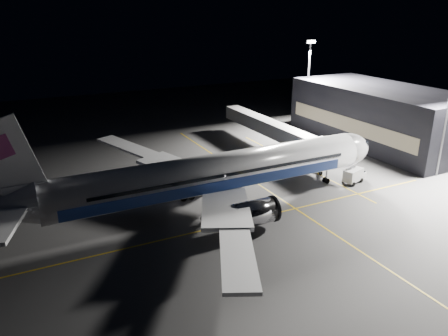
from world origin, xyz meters
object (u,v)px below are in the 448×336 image
jet_bridge (276,130)px  safety_cone_c (196,192)px  airliner (209,175)px  floodlight_mast_south (448,106)px  floodlight_mast_north (308,76)px  service_truck (354,175)px  safety_cone_b (189,191)px  safety_cone_a (152,200)px  baggage_tug (169,167)px

jet_bridge → safety_cone_c: jet_bridge is taller
airliner → floodlight_mast_south: bearing=-8.3°
floodlight_mast_north → service_truck: 38.68m
jet_bridge → safety_cone_b: 26.65m
floodlight_mast_north → safety_cone_a: 56.01m
service_truck → safety_cone_b: 27.83m
airliner → baggage_tug: airliner is taller
jet_bridge → floodlight_mast_south: floodlight_mast_south is taller
airliner → service_truck: bearing=-4.1°
safety_cone_c → safety_cone_b: bearing=124.2°
floodlight_mast_south → safety_cone_b: size_ratio=40.24×
service_truck → baggage_tug: size_ratio=1.78×
service_truck → safety_cone_a: 33.80m
floodlight_mast_north → safety_cone_a: (-48.00, -26.23, -12.05)m
floodlight_mast_north → floodlight_mast_south: bearing=-90.0°
floodlight_mast_north → safety_cone_c: (-40.88, -26.57, -12.04)m
service_truck → safety_cone_a: service_truck is taller
floodlight_mast_south → safety_cone_a: size_ratio=32.49×
floodlight_mast_south → service_truck: 19.17m
jet_bridge → safety_cone_c: bearing=-151.1°
airliner → floodlight_mast_south: size_ratio=2.97×
floodlight_mast_south → safety_cone_b: floodlight_mast_south is taller
service_truck → safety_cone_c: (-25.80, 7.29, -0.97)m
service_truck → baggage_tug: bearing=127.2°
baggage_tug → floodlight_mast_south: bearing=-33.7°
floodlight_mast_south → safety_cone_c: 44.13m
baggage_tug → safety_cone_a: bearing=-126.3°
safety_cone_a → floodlight_mast_south: bearing=-13.8°
safety_cone_b → baggage_tug: bearing=88.0°
floodlight_mast_north → safety_cone_b: floodlight_mast_north is taller
floodlight_mast_south → safety_cone_c: (-40.88, 11.43, -12.04)m
baggage_tug → safety_cone_c: 11.36m
floodlight_mast_north → safety_cone_a: bearing=-151.3°
safety_cone_a → service_truck: bearing=-13.0°
baggage_tug → safety_cone_a: 12.93m
jet_bridge → service_truck: size_ratio=6.77×
floodlight_mast_north → safety_cone_c: floodlight_mast_north is taller
safety_cone_a → safety_cone_c: (7.12, -0.33, 0.01)m
jet_bridge → safety_cone_b: size_ratio=66.87×
airliner → baggage_tug: 17.30m
floodlight_mast_north → safety_cone_b: size_ratio=40.24×
baggage_tug → safety_cone_b: bearing=-96.8°
jet_bridge → baggage_tug: 23.58m
floodlight_mast_south → safety_cone_a: floodlight_mast_south is taller
jet_bridge → floodlight_mast_south: bearing=-53.2°
floodlight_mast_north → jet_bridge: bearing=-142.3°
airliner → floodlight_mast_north: 52.56m
safety_cone_b → floodlight_mast_south: bearing=-16.7°
baggage_tug → safety_cone_b: (-0.36, -10.27, -0.64)m
jet_bridge → safety_cone_c: size_ratio=52.22×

